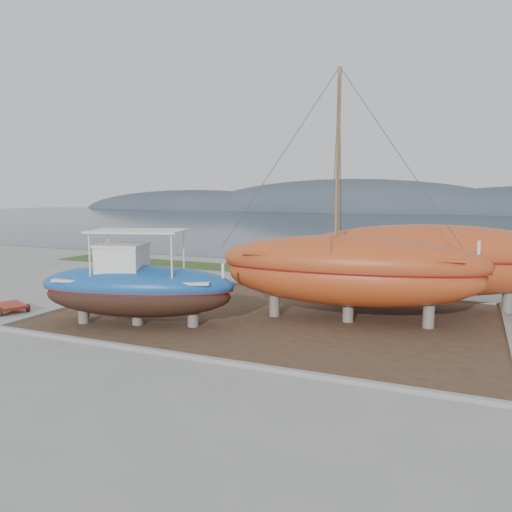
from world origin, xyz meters
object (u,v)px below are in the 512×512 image
at_px(blue_caique, 137,278).
at_px(orange_sailboat, 351,198).
at_px(red_trailer, 11,308).
at_px(orange_bare_hull, 429,269).
at_px(white_dinghy, 178,284).

bearing_deg(blue_caique, orange_sailboat, 10.04).
relative_size(orange_sailboat, red_trailer, 4.36).
xyz_separation_m(orange_sailboat, red_trailer, (-14.19, -4.11, -4.89)).
distance_m(blue_caique, orange_sailboat, 9.01).
relative_size(blue_caique, orange_sailboat, 0.73).
bearing_deg(orange_bare_hull, red_trailer, -167.13).
xyz_separation_m(blue_caique, orange_bare_hull, (10.36, 7.28, -0.03)).
relative_size(blue_caique, white_dinghy, 1.83).
height_order(blue_caique, red_trailer, blue_caique).
xyz_separation_m(white_dinghy, red_trailer, (-5.28, -5.47, -0.53)).
relative_size(blue_caique, red_trailer, 3.17).
bearing_deg(red_trailer, orange_bare_hull, 48.10).
bearing_deg(white_dinghy, orange_bare_hull, 13.89).
height_order(white_dinghy, red_trailer, white_dinghy).
bearing_deg(orange_sailboat, blue_caique, -159.50).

